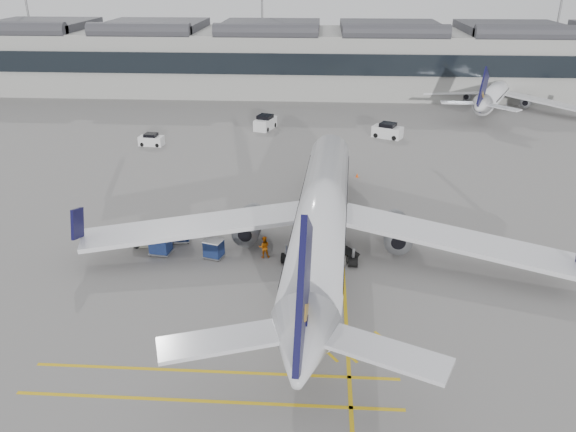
# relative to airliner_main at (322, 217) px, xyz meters

# --- Properties ---
(ground) EXTENTS (220.00, 220.00, 0.00)m
(ground) POSITION_rel_airliner_main_xyz_m (-8.15, -5.46, -3.37)
(ground) COLOR gray
(ground) RESTS_ON ground
(terminal) EXTENTS (200.00, 20.45, 12.40)m
(terminal) POSITION_rel_airliner_main_xyz_m (-8.15, 66.46, 2.77)
(terminal) COLOR #9E9E99
(terminal) RESTS_ON ground
(light_masts) EXTENTS (113.00, 0.60, 25.45)m
(light_masts) POSITION_rel_airliner_main_xyz_m (-9.82, 80.54, 11.12)
(light_masts) COLOR slate
(light_masts) RESTS_ON ground
(apron_markings) EXTENTS (0.25, 60.00, 0.01)m
(apron_markings) POSITION_rel_airliner_main_xyz_m (1.85, 4.54, -3.37)
(apron_markings) COLOR gold
(apron_markings) RESTS_ON ground
(airliner_main) EXTENTS (39.46, 43.19, 11.48)m
(airliner_main) POSITION_rel_airliner_main_xyz_m (0.00, 0.00, 0.00)
(airliner_main) COLOR silver
(airliner_main) RESTS_ON ground
(airliner_far) EXTENTS (27.49, 30.32, 8.71)m
(airliner_far) POSITION_rel_airliner_main_xyz_m (29.09, 54.74, -0.81)
(airliner_far) COLOR silver
(airliner_far) RESTS_ON ground
(belt_loader) EXTENTS (4.87, 3.07, 1.94)m
(belt_loader) POSITION_rel_airliner_main_xyz_m (0.39, -0.38, -2.80)
(belt_loader) COLOR beige
(belt_loader) RESTS_ON ground
(baggage_cart_a) EXTENTS (2.04, 1.74, 2.00)m
(baggage_cart_a) POSITION_rel_airliner_main_xyz_m (-1.12, -1.98, -2.30)
(baggage_cart_a) COLOR gray
(baggage_cart_a) RESTS_ON ground
(baggage_cart_b) EXTENTS (1.85, 1.67, 1.62)m
(baggage_cart_b) POSITION_rel_airliner_main_xyz_m (-8.84, -1.29, -2.50)
(baggage_cart_b) COLOR gray
(baggage_cart_b) RESTS_ON ground
(baggage_cart_c) EXTENTS (1.89, 1.63, 1.80)m
(baggage_cart_c) POSITION_rel_airliner_main_xyz_m (-12.34, 1.52, -2.41)
(baggage_cart_c) COLOR gray
(baggage_cart_c) RESTS_ON ground
(baggage_cart_d) EXTENTS (1.91, 1.65, 1.81)m
(baggage_cart_d) POSITION_rel_airliner_main_xyz_m (-13.40, -0.92, -2.40)
(baggage_cart_d) COLOR gray
(baggage_cart_d) RESTS_ON ground
(ramp_agent_a) EXTENTS (0.78, 0.86, 1.97)m
(ramp_agent_a) POSITION_rel_airliner_main_xyz_m (-0.68, -0.42, -2.38)
(ramp_agent_a) COLOR #FE4F0D
(ramp_agent_a) RESTS_ON ground
(ramp_agent_b) EXTENTS (1.02, 0.84, 1.90)m
(ramp_agent_b) POSITION_rel_airliner_main_xyz_m (-4.68, -0.96, -2.42)
(ramp_agent_b) COLOR orange
(ramp_agent_b) RESTS_ON ground
(pushback_tug) EXTENTS (2.63, 1.82, 1.37)m
(pushback_tug) POSITION_rel_airliner_main_xyz_m (-15.00, 0.70, -2.76)
(pushback_tug) COLOR #58594B
(pushback_tug) RESTS_ON ground
(safety_cone_nose) EXTENTS (0.35, 0.35, 0.49)m
(safety_cone_nose) POSITION_rel_airliner_main_xyz_m (3.99, 18.74, -3.13)
(safety_cone_nose) COLOR #F24C0A
(safety_cone_nose) RESTS_ON ground
(safety_cone_engine) EXTENTS (0.36, 0.36, 0.49)m
(safety_cone_engine) POSITION_rel_airliner_main_xyz_m (5.76, 3.87, -3.12)
(safety_cone_engine) COLOR #F24C0A
(safety_cone_engine) RESTS_ON ground
(service_van_left) EXTENTS (3.33, 1.92, 1.64)m
(service_van_left) POSITION_rel_airliner_main_xyz_m (-22.96, 29.40, -2.64)
(service_van_left) COLOR silver
(service_van_left) RESTS_ON ground
(service_van_mid) EXTENTS (3.24, 4.53, 2.10)m
(service_van_mid) POSITION_rel_airliner_main_xyz_m (-8.52, 38.43, -2.43)
(service_van_mid) COLOR silver
(service_van_mid) RESTS_ON ground
(service_van_right) EXTENTS (4.51, 3.60, 2.07)m
(service_van_right) POSITION_rel_airliner_main_xyz_m (9.01, 35.12, -2.44)
(service_van_right) COLOR silver
(service_van_right) RESTS_ON ground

